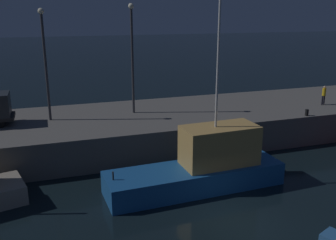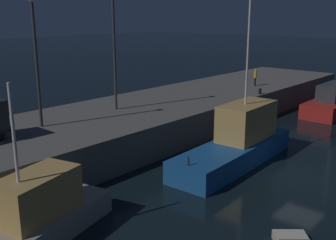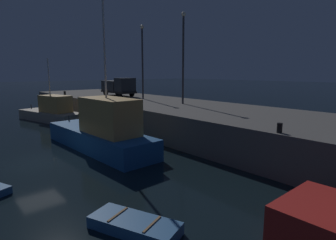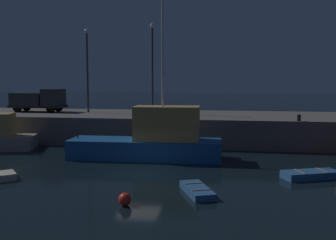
{
  "view_description": "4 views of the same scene",
  "coord_description": "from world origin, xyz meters",
  "px_view_note": "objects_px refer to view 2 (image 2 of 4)",
  "views": [
    {
      "loc": [
        -8.95,
        -15.24,
        10.59
      ],
      "look_at": [
        0.43,
        12.9,
        2.02
      ],
      "focal_mm": 40.3,
      "sensor_mm": 36.0,
      "label": 1
    },
    {
      "loc": [
        -22.52,
        -8.92,
        9.62
      ],
      "look_at": [
        0.9,
        11.61,
        1.5
      ],
      "focal_mm": 43.11,
      "sensor_mm": 36.0,
      "label": 2
    },
    {
      "loc": [
        17.98,
        -4.6,
        5.62
      ],
      "look_at": [
        -1.33,
        11.83,
        1.23
      ],
      "focal_mm": 29.83,
      "sensor_mm": 36.0,
      "label": 3
    },
    {
      "loc": [
        5.48,
        -22.37,
        5.68
      ],
      "look_at": [
        -0.45,
        13.96,
        1.87
      ],
      "focal_mm": 40.62,
      "sensor_mm": 36.0,
      "label": 4
    }
  ],
  "objects_px": {
    "fishing_trawler_red": "(238,142)",
    "fishing_boat_white": "(336,101)",
    "dockworker": "(255,76)",
    "fishing_boat_blue": "(27,222)",
    "lamp_post_west": "(36,53)",
    "lamp_post_east": "(114,44)",
    "bollard_central": "(260,91)"
  },
  "relations": [
    {
      "from": "fishing_trawler_red",
      "to": "fishing_boat_blue",
      "type": "xyz_separation_m",
      "value": [
        -14.78,
        1.33,
        -0.35
      ]
    },
    {
      "from": "lamp_post_west",
      "to": "bollard_central",
      "type": "height_order",
      "value": "lamp_post_west"
    },
    {
      "from": "fishing_trawler_red",
      "to": "dockworker",
      "type": "relative_size",
      "value": 6.5
    },
    {
      "from": "fishing_boat_white",
      "to": "bollard_central",
      "type": "height_order",
      "value": "fishing_boat_white"
    },
    {
      "from": "fishing_boat_white",
      "to": "lamp_post_east",
      "type": "distance_m",
      "value": 24.28
    },
    {
      "from": "fishing_boat_blue",
      "to": "lamp_post_west",
      "type": "xyz_separation_m",
      "value": [
        6.1,
        8.44,
        6.27
      ]
    },
    {
      "from": "bollard_central",
      "to": "dockworker",
      "type": "bearing_deg",
      "value": 34.95
    },
    {
      "from": "lamp_post_east",
      "to": "fishing_trawler_red",
      "type": "bearing_deg",
      "value": -78.35
    },
    {
      "from": "lamp_post_east",
      "to": "bollard_central",
      "type": "xyz_separation_m",
      "value": [
        13.01,
        -5.38,
        -4.78
      ]
    },
    {
      "from": "fishing_trawler_red",
      "to": "lamp_post_east",
      "type": "bearing_deg",
      "value": 101.65
    },
    {
      "from": "fishing_boat_white",
      "to": "fishing_trawler_red",
      "type": "bearing_deg",
      "value": -179.26
    },
    {
      "from": "bollard_central",
      "to": "lamp_post_west",
      "type": "bearing_deg",
      "value": 164.99
    },
    {
      "from": "lamp_post_east",
      "to": "lamp_post_west",
      "type": "bearing_deg",
      "value": -179.08
    },
    {
      "from": "dockworker",
      "to": "fishing_boat_white",
      "type": "bearing_deg",
      "value": -57.13
    },
    {
      "from": "fishing_boat_white",
      "to": "lamp_post_east",
      "type": "relative_size",
      "value": 1.35
    },
    {
      "from": "lamp_post_west",
      "to": "dockworker",
      "type": "bearing_deg",
      "value": -6.29
    },
    {
      "from": "fishing_boat_blue",
      "to": "bollard_central",
      "type": "distance_m",
      "value": 26.0
    },
    {
      "from": "fishing_boat_blue",
      "to": "lamp_post_east",
      "type": "distance_m",
      "value": 16.66
    },
    {
      "from": "dockworker",
      "to": "fishing_boat_blue",
      "type": "bearing_deg",
      "value": -168.81
    },
    {
      "from": "fishing_boat_white",
      "to": "dockworker",
      "type": "height_order",
      "value": "fishing_boat_white"
    },
    {
      "from": "fishing_boat_blue",
      "to": "dockworker",
      "type": "height_order",
      "value": "fishing_boat_blue"
    },
    {
      "from": "bollard_central",
      "to": "fishing_trawler_red",
      "type": "bearing_deg",
      "value": -157.71
    },
    {
      "from": "dockworker",
      "to": "fishing_trawler_red",
      "type": "bearing_deg",
      "value": -154.13
    },
    {
      "from": "fishing_boat_blue",
      "to": "fishing_boat_white",
      "type": "bearing_deg",
      "value": -1.81
    },
    {
      "from": "fishing_trawler_red",
      "to": "fishing_boat_white",
      "type": "relative_size",
      "value": 0.96
    },
    {
      "from": "fishing_boat_blue",
      "to": "fishing_boat_white",
      "type": "relative_size",
      "value": 0.81
    },
    {
      "from": "fishing_boat_white",
      "to": "bollard_central",
      "type": "xyz_separation_m",
      "value": [
        -8.32,
        4.25,
        1.69
      ]
    },
    {
      "from": "fishing_trawler_red",
      "to": "lamp_post_west",
      "type": "height_order",
      "value": "fishing_trawler_red"
    },
    {
      "from": "lamp_post_west",
      "to": "dockworker",
      "type": "xyz_separation_m",
      "value": [
        23.49,
        -2.59,
        -3.86
      ]
    },
    {
      "from": "lamp_post_west",
      "to": "dockworker",
      "type": "distance_m",
      "value": 23.95
    },
    {
      "from": "fishing_boat_white",
      "to": "lamp_post_east",
      "type": "xyz_separation_m",
      "value": [
        -21.32,
        9.63,
        6.47
      ]
    },
    {
      "from": "lamp_post_west",
      "to": "dockworker",
      "type": "height_order",
      "value": "lamp_post_west"
    }
  ]
}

